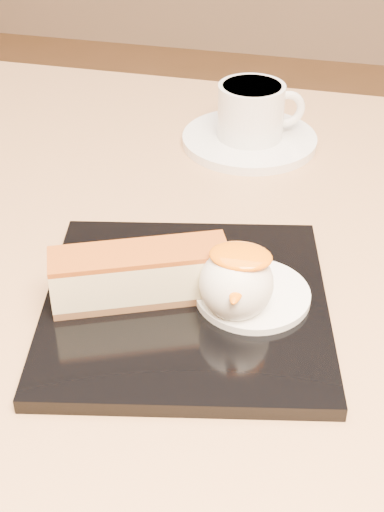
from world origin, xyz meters
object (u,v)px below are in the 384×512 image
(dessert_plate, at_px, (186,306))
(ice_cream_scoop, at_px, (236,283))
(table, at_px, (162,379))
(saucer, at_px, (249,140))
(cheesecake, at_px, (140,275))
(coffee_cup, at_px, (253,110))

(dessert_plate, distance_m, ice_cream_scoop, 0.05)
(table, bearing_deg, dessert_plate, -58.08)
(saucer, bearing_deg, cheesecake, -96.04)
(dessert_plate, bearing_deg, cheesecake, -171.87)
(ice_cream_scoop, bearing_deg, saucer, 97.98)
(dessert_plate, xyz_separation_m, cheesecake, (-0.04, -0.01, 0.03))
(cheesecake, height_order, saucer, cheesecake)
(dessert_plate, bearing_deg, table, 121.92)
(dessert_plate, bearing_deg, saucer, 90.52)
(coffee_cup, bearing_deg, ice_cream_scoop, -104.36)
(cheesecake, bearing_deg, ice_cream_scoop, -23.54)
(dessert_plate, distance_m, cheesecake, 0.05)
(saucer, bearing_deg, coffee_cup, 22.01)
(table, height_order, ice_cream_scoop, ice_cream_scoop)
(dessert_plate, xyz_separation_m, ice_cream_scoop, (0.04, -0.01, 0.03))
(dessert_plate, bearing_deg, ice_cream_scoop, -7.13)
(cheesecake, xyz_separation_m, saucer, (0.03, 0.30, -0.03))
(table, xyz_separation_m, dessert_plate, (0.04, -0.07, 0.16))
(cheesecake, xyz_separation_m, coffee_cup, (0.03, 0.31, 0.01))
(ice_cream_scoop, distance_m, saucer, 0.31)
(cheesecake, distance_m, coffee_cup, 0.31)
(ice_cream_scoop, bearing_deg, coffee_cup, 97.64)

